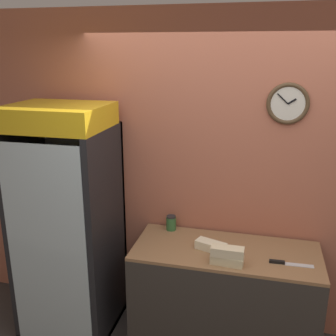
% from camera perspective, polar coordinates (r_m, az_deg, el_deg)
% --- Properties ---
extents(wall_back, '(5.20, 0.09, 2.70)m').
position_cam_1_polar(wall_back, '(3.30, 9.44, -1.39)').
color(wall_back, '#B7664C').
rests_on(wall_back, ground_plane).
extents(prep_counter, '(1.44, 0.62, 0.88)m').
position_cam_1_polar(prep_counter, '(3.39, 8.08, -18.18)').
color(prep_counter, '#332D28').
rests_on(prep_counter, ground_plane).
extents(beverage_cooler, '(0.76, 0.71, 1.97)m').
position_cam_1_polar(beverage_cooler, '(3.43, -14.05, -5.88)').
color(beverage_cooler, black).
rests_on(beverage_cooler, ground_plane).
extents(sandwich_stack_bottom, '(0.24, 0.11, 0.07)m').
position_cam_1_polar(sandwich_stack_bottom, '(2.95, 8.55, -13.06)').
color(sandwich_stack_bottom, beige).
rests_on(sandwich_stack_bottom, prep_counter).
extents(sandwich_stack_middle, '(0.24, 0.10, 0.07)m').
position_cam_1_polar(sandwich_stack_middle, '(2.92, 8.61, -11.92)').
color(sandwich_stack_middle, beige).
rests_on(sandwich_stack_middle, sandwich_stack_bottom).
extents(sandwich_flat_left, '(0.26, 0.17, 0.07)m').
position_cam_1_polar(sandwich_flat_left, '(3.12, 6.25, -11.18)').
color(sandwich_flat_left, beige).
rests_on(sandwich_flat_left, prep_counter).
extents(chefs_knife, '(0.31, 0.05, 0.02)m').
position_cam_1_polar(chefs_knife, '(3.06, 16.61, -13.07)').
color(chefs_knife, silver).
rests_on(chefs_knife, prep_counter).
extents(condiment_jar, '(0.09, 0.09, 0.13)m').
position_cam_1_polar(condiment_jar, '(3.42, 0.45, -7.96)').
color(condiment_jar, '#336B38').
rests_on(condiment_jar, prep_counter).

